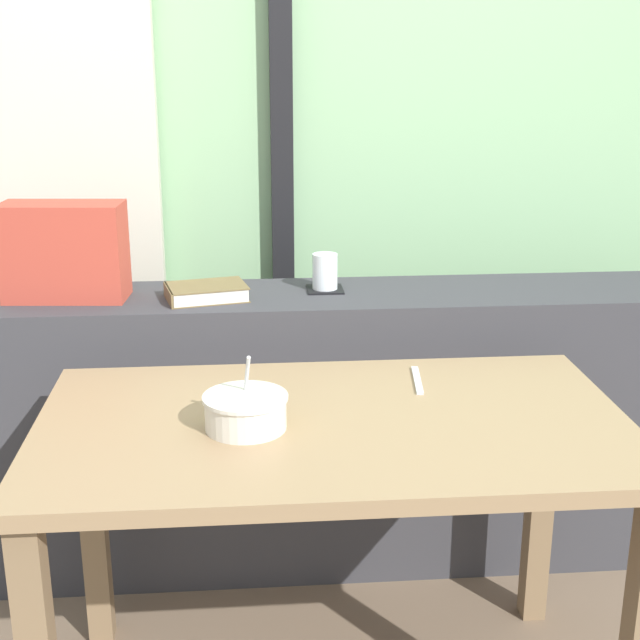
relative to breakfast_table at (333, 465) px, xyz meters
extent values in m
cube|color=#8EBC89|center=(0.07, 1.20, 0.78)|extent=(4.80, 0.08, 2.80)
cube|color=beige|center=(-0.72, 1.10, 0.63)|extent=(0.56, 0.06, 2.50)
cube|color=black|center=(-0.05, 1.13, 0.68)|extent=(0.07, 0.05, 2.60)
cube|color=#38383D|center=(0.07, 0.65, -0.21)|extent=(2.80, 0.34, 0.82)
cube|color=#826849|center=(-0.57, 0.30, -0.27)|extent=(0.06, 0.06, 0.69)
cube|color=#826849|center=(0.57, 0.30, -0.27)|extent=(0.06, 0.06, 0.69)
cube|color=#997A56|center=(0.00, 0.00, 0.09)|extent=(1.24, 0.71, 0.03)
cube|color=black|center=(0.04, 0.68, 0.20)|extent=(0.10, 0.10, 0.00)
cylinder|color=white|center=(0.04, 0.68, 0.25)|extent=(0.07, 0.07, 0.10)
cylinder|color=orange|center=(0.04, 0.68, 0.24)|extent=(0.06, 0.06, 0.07)
cube|color=brown|center=(-0.28, 0.62, 0.20)|extent=(0.23, 0.19, 0.00)
cube|color=silver|center=(-0.28, 0.62, 0.22)|extent=(0.22, 0.18, 0.03)
cube|color=brown|center=(-0.28, 0.62, 0.24)|extent=(0.23, 0.19, 0.00)
cube|color=brown|center=(-0.38, 0.59, 0.22)|extent=(0.04, 0.14, 0.04)
cube|color=#B74233|center=(-0.66, 0.65, 0.33)|extent=(0.33, 0.17, 0.26)
cylinder|color=silver|center=(-0.18, -0.03, 0.14)|extent=(0.17, 0.17, 0.07)
cylinder|color=silver|center=(-0.18, -0.03, 0.17)|extent=(0.17, 0.17, 0.01)
cylinder|color=#9E5B33|center=(-0.18, -0.03, 0.13)|extent=(0.15, 0.15, 0.04)
cylinder|color=silver|center=(-0.18, -0.01, 0.19)|extent=(0.02, 0.10, 0.15)
ellipsoid|color=silver|center=(-0.18, 0.01, 0.15)|extent=(0.03, 0.05, 0.01)
cube|color=silver|center=(0.22, 0.20, 0.11)|extent=(0.03, 0.17, 0.01)
camera|label=1|loc=(-0.17, -1.70, 0.85)|focal=49.80mm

